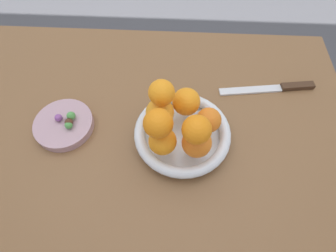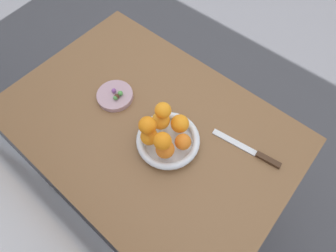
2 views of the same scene
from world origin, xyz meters
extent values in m
plane|color=#4C4C51|center=(0.00, 0.00, 0.00)|extent=(6.00, 6.00, 0.00)
cube|color=brown|center=(0.00, 0.00, 0.72)|extent=(1.10, 0.76, 0.04)
cylinder|color=brown|center=(-0.49, -0.32, 0.35)|extent=(0.05, 0.05, 0.70)
cylinder|color=brown|center=(0.49, -0.32, 0.35)|extent=(0.05, 0.05, 0.70)
cylinder|color=brown|center=(0.49, 0.32, 0.35)|extent=(0.05, 0.05, 0.70)
cylinder|color=silver|center=(-0.11, 0.01, 0.75)|extent=(0.19, 0.19, 0.01)
torus|color=silver|center=(-0.11, 0.01, 0.77)|extent=(0.23, 0.23, 0.03)
cylinder|color=#B28C99|center=(0.18, -0.01, 0.75)|extent=(0.14, 0.14, 0.02)
sphere|color=orange|center=(-0.06, -0.01, 0.81)|extent=(0.06, 0.06, 0.06)
sphere|color=orange|center=(-0.07, 0.06, 0.81)|extent=(0.06, 0.06, 0.06)
sphere|color=orange|center=(-0.14, 0.06, 0.81)|extent=(0.06, 0.06, 0.06)
sphere|color=orange|center=(-0.17, 0.00, 0.81)|extent=(0.06, 0.06, 0.06)
sphere|color=orange|center=(-0.12, -0.05, 0.81)|extent=(0.07, 0.07, 0.07)
sphere|color=orange|center=(-0.07, -0.02, 0.87)|extent=(0.06, 0.06, 0.06)
sphere|color=orange|center=(-0.06, 0.05, 0.87)|extent=(0.06, 0.06, 0.06)
sphere|color=orange|center=(-0.14, 0.07, 0.87)|extent=(0.06, 0.06, 0.06)
sphere|color=#472819|center=(0.16, 0.00, 0.77)|extent=(0.02, 0.02, 0.02)
sphere|color=#C6384C|center=(0.16, 0.00, 0.77)|extent=(0.02, 0.02, 0.02)
sphere|color=#4C9947|center=(0.16, -0.02, 0.77)|extent=(0.02, 0.02, 0.02)
sphere|color=#4C9947|center=(0.16, 0.01, 0.77)|extent=(0.02, 0.02, 0.02)
sphere|color=#8C4C99|center=(0.19, -0.01, 0.77)|extent=(0.02, 0.02, 0.02)
cube|color=#3F2819|center=(-0.43, -0.16, 0.75)|extent=(0.09, 0.03, 0.01)
cube|color=silver|center=(-0.30, -0.15, 0.74)|extent=(0.17, 0.04, 0.01)
camera|label=1|loc=(-0.10, 0.32, 1.30)|focal=28.00mm
camera|label=2|loc=(-0.38, 0.32, 1.61)|focal=28.00mm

